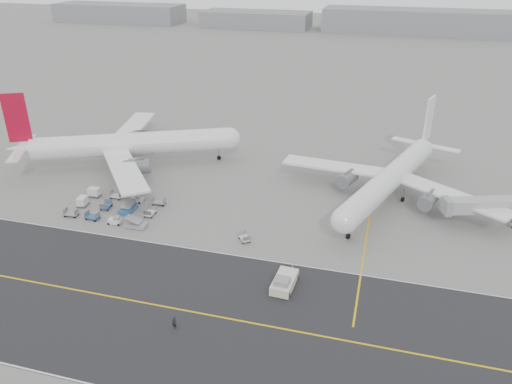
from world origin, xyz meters
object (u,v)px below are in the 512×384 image
(jet_bridge, at_px, (484,207))
(ground_crew_a, at_px, (174,323))
(airliner_b, at_px, (391,177))
(pushback_tug, at_px, (284,282))
(airliner_a, at_px, (127,144))

(jet_bridge, xyz_separation_m, ground_crew_a, (-44.45, -41.81, -3.21))
(airliner_b, relative_size, pushback_tug, 5.63)
(airliner_b, relative_size, ground_crew_a, 24.70)
(ground_crew_a, bearing_deg, pushback_tug, 57.07)
(jet_bridge, distance_m, ground_crew_a, 61.11)
(jet_bridge, height_order, ground_crew_a, jet_bridge)
(jet_bridge, bearing_deg, airliner_a, 154.84)
(airliner_a, bearing_deg, airliner_b, -116.23)
(pushback_tug, xyz_separation_m, jet_bridge, (31.83, 28.55, 3.19))
(airliner_a, distance_m, ground_crew_a, 61.29)
(pushback_tug, relative_size, jet_bridge, 0.53)
(ground_crew_a, bearing_deg, airliner_a, 134.66)
(airliner_b, xyz_separation_m, pushback_tug, (-14.68, -35.92, -3.94))
(pushback_tug, bearing_deg, jet_bridge, 45.32)
(airliner_b, bearing_deg, jet_bridge, -3.79)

